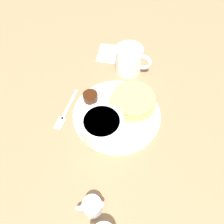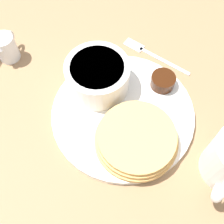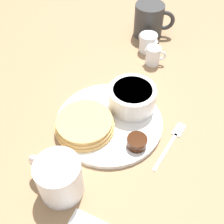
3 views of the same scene
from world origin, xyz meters
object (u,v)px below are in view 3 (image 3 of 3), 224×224
bowl (132,97)px  creamer_pitcher_far (149,43)px  plate (109,122)px  fork (173,140)px  second_mug (150,20)px  coffee_mug (59,178)px  creamer_pitcher_near (153,55)px

bowl → creamer_pitcher_far: 0.25m
plate → fork: 0.15m
plate → second_mug: second_mug is taller
fork → second_mug: second_mug is taller
coffee_mug → creamer_pitcher_far: bearing=176.9°
coffee_mug → second_mug: (-0.58, 0.00, 0.01)m
coffee_mug → second_mug: bearing=179.8°
plate → fork: (-0.01, 0.15, -0.00)m
creamer_pitcher_near → second_mug: size_ratio=0.49×
creamer_pitcher_near → creamer_pitcher_far: size_ratio=0.88×
fork → creamer_pitcher_far: bearing=-154.0°
bowl → second_mug: size_ratio=0.89×
plate → fork: size_ratio=1.69×
creamer_pitcher_far → second_mug: bearing=-163.7°
creamer_pitcher_far → fork: size_ratio=0.47×
fork → second_mug: bearing=-156.0°
coffee_mug → fork: 0.26m
creamer_pitcher_near → bowl: bearing=0.6°
creamer_pitcher_near → second_mug: (-0.14, -0.05, 0.02)m
coffee_mug → second_mug: size_ratio=0.94×
creamer_pitcher_far → second_mug: 0.09m
coffee_mug → creamer_pitcher_near: size_ratio=1.91×
plate → creamer_pitcher_near: creamer_pitcher_near is taller
creamer_pitcher_far → plate: bearing=-0.4°
creamer_pitcher_near → creamer_pitcher_far: same height
bowl → creamer_pitcher_far: bowl is taller
bowl → second_mug: bearing=-170.4°
plate → creamer_pitcher_far: creamer_pitcher_far is taller
fork → coffee_mug: bearing=-42.0°
coffee_mug → bowl: bearing=167.0°
plate → coffee_mug: (0.19, -0.02, 0.04)m
creamer_pitcher_near → creamer_pitcher_far: bearing=-151.5°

